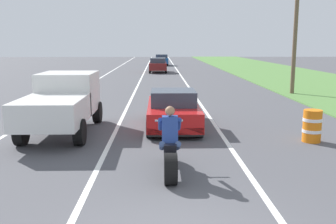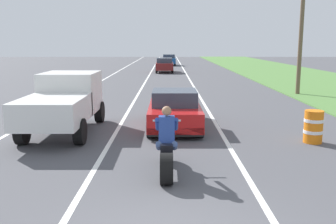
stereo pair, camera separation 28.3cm
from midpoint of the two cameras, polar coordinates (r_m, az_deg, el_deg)
The scene contains 10 objects.
lane_stripe_left_solid at distance 25.68m, azimuth -13.21°, elevation 3.25°, with size 0.14×120.00×0.01m, color white.
lane_stripe_right_solid at distance 25.21m, azimuth 3.05°, elevation 3.38°, with size 0.14×120.00×0.01m, color white.
lane_stripe_centre_dashed at distance 25.19m, azimuth -5.15°, elevation 3.34°, with size 0.14×120.00×0.01m, color white.
motorcycle_with_rider at distance 8.81m, azimuth -0.64°, elevation -5.72°, with size 0.70×2.21×1.62m.
sports_car_red at distance 13.80m, azimuth 0.17°, elevation 0.29°, with size 1.84×4.30×1.37m.
pickup_truck_left_lane_white at distance 13.37m, azimuth -16.03°, elevation 1.63°, with size 2.02×4.80×1.98m.
utility_pole_roadside at distance 23.79m, azimuth 18.14°, elevation 11.38°, with size 0.24×0.24×7.38m, color brown.
construction_barrel_nearest at distance 12.54m, azimuth 20.10°, elevation -1.95°, with size 0.58×0.58×1.00m.
distant_car_far_ahead at distance 39.92m, azimuth -1.73°, elevation 7.03°, with size 1.80×4.00×1.50m.
distant_car_further_ahead at distance 52.56m, azimuth -1.12°, elevation 7.81°, with size 1.80×4.00×1.50m.
Camera 1 is at (-0.30, -4.95, 3.02)m, focal length 40.85 mm.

